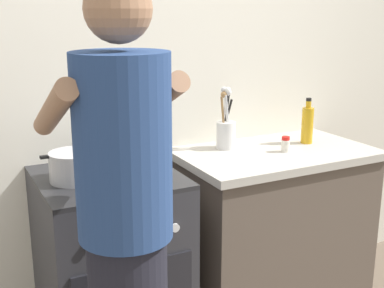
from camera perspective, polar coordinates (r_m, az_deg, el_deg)
back_wall at (r=2.69m, az=-0.83°, el=7.39°), size 3.20×0.10×2.50m
countertop at (r=2.79m, az=9.03°, el=-9.59°), size 1.00×0.60×0.90m
stove_range at (r=2.42m, az=-9.03°, el=-13.67°), size 0.60×0.62×0.90m
pot at (r=2.18m, az=-13.03°, el=-2.45°), size 0.28×0.21×0.12m
mixing_bowl at (r=2.29m, az=-6.34°, el=-1.90°), size 0.31×0.31×0.07m
utensil_crock at (r=2.63m, az=3.83°, el=1.73°), size 0.10×0.10×0.32m
spice_bottle at (r=2.61m, az=10.46°, el=-0.04°), size 0.04×0.04×0.08m
oil_bottle at (r=2.79m, az=12.83°, el=2.17°), size 0.06×0.06×0.25m
person at (r=1.68m, az=-7.41°, el=-11.32°), size 0.41×0.50×1.70m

